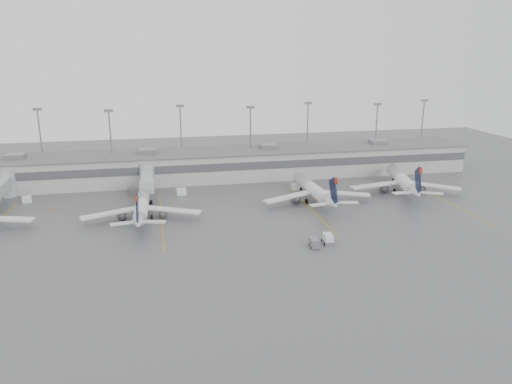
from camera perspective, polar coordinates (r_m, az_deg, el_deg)
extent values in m
plane|color=#505053|center=(93.43, 0.51, -7.13)|extent=(260.00, 260.00, 0.00)
cube|color=#AFB0AA|center=(146.75, -4.31, 3.16)|extent=(150.00, 16.00, 8.00)
cube|color=#47474C|center=(138.75, -3.88, 2.83)|extent=(150.00, 0.15, 2.20)
cube|color=#606060|center=(145.89, -4.34, 4.71)|extent=(152.00, 17.00, 0.30)
cube|color=slate|center=(149.17, -25.83, 3.68)|extent=(5.00, 4.00, 1.30)
cube|color=slate|center=(159.92, 13.79, 5.58)|extent=(5.00, 4.00, 1.30)
cylinder|color=gray|center=(156.94, -23.32, 4.97)|extent=(0.44, 0.44, 20.00)
cube|color=slate|center=(155.51, -23.74, 8.65)|extent=(2.40, 0.50, 0.80)
cylinder|color=gray|center=(146.79, -16.19, 4.96)|extent=(0.44, 0.44, 20.00)
cube|color=slate|center=(145.26, -16.51, 8.90)|extent=(2.40, 0.50, 0.80)
cylinder|color=gray|center=(153.93, -8.54, 5.92)|extent=(0.44, 0.44, 20.00)
cube|color=slate|center=(152.47, -8.70, 9.69)|extent=(2.40, 0.50, 0.80)
cylinder|color=gray|center=(149.04, -0.63, 5.76)|extent=(0.44, 0.44, 20.00)
cube|color=slate|center=(147.54, -0.64, 9.66)|extent=(2.40, 0.50, 0.80)
cylinder|color=gray|center=(161.12, 5.89, 6.47)|extent=(0.44, 0.44, 20.00)
cube|color=slate|center=(159.73, 5.99, 10.08)|extent=(2.40, 0.50, 0.80)
cylinder|color=gray|center=(161.49, 13.52, 6.13)|extent=(0.44, 0.44, 20.00)
cube|color=slate|center=(160.10, 13.76, 9.72)|extent=(2.40, 0.50, 0.80)
cylinder|color=gray|center=(177.27, 18.40, 6.62)|extent=(0.44, 0.44, 20.00)
cube|color=slate|center=(176.01, 18.70, 9.89)|extent=(2.40, 0.50, 0.80)
cylinder|color=#97999C|center=(142.87, -26.49, 0.91)|extent=(4.00, 4.00, 7.00)
cube|color=#97999C|center=(136.61, -27.17, 0.53)|extent=(2.80, 13.00, 2.60)
cylinder|color=#97999C|center=(137.96, -12.33, 1.77)|extent=(4.00, 4.00, 7.00)
cube|color=#97999C|center=(131.47, -12.35, 1.42)|extent=(2.80, 13.00, 2.60)
cube|color=#97999C|center=(124.22, -12.36, 0.55)|extent=(3.40, 2.40, 3.00)
cylinder|color=gray|center=(125.01, -12.28, -0.73)|extent=(0.70, 0.70, 2.80)
cube|color=black|center=(125.31, -12.25, -1.19)|extent=(2.20, 1.20, 0.70)
cube|color=#C3920B|center=(113.99, -10.74, -3.03)|extent=(0.25, 40.00, 0.01)
cube|color=#C3920B|center=(119.48, 6.28, -1.94)|extent=(0.25, 40.00, 0.01)
cube|color=#C3920B|center=(134.19, 20.65, -0.87)|extent=(0.25, 40.00, 0.01)
cube|color=silver|center=(118.09, -27.11, -2.76)|extent=(13.55, 4.87, 0.36)
cylinder|color=silver|center=(115.32, -12.88, -1.41)|extent=(3.84, 21.46, 2.91)
cone|color=silver|center=(126.84, -12.59, 0.21)|extent=(3.03, 2.84, 2.91)
cone|color=silver|center=(102.97, -13.28, -3.35)|extent=(3.12, 4.97, 2.91)
cube|color=silver|center=(113.66, -16.35, -2.34)|extent=(12.83, 5.81, 0.34)
cube|color=silver|center=(112.69, -9.48, -2.05)|extent=(12.70, 6.78, 0.34)
cube|color=black|center=(101.63, -13.40, -1.95)|extent=(0.53, 5.47, 6.35)
cube|color=#9A1F0B|center=(99.68, -13.54, -0.79)|extent=(0.38, 1.97, 1.84)
cylinder|color=black|center=(124.38, -12.59, -1.30)|extent=(0.38, 0.89, 0.87)
cylinder|color=black|center=(114.38, -13.88, -2.88)|extent=(0.48, 1.09, 1.07)
cylinder|color=black|center=(114.09, -11.84, -2.80)|extent=(0.48, 1.09, 1.07)
cylinder|color=silver|center=(125.27, 6.47, 0.36)|extent=(3.46, 22.29, 3.03)
cone|color=silver|center=(136.74, 4.75, 1.76)|extent=(3.09, 2.89, 3.03)
cone|color=silver|center=(113.10, 8.70, -1.25)|extent=(3.13, 5.11, 3.03)
cube|color=silver|center=(120.80, 3.72, -0.57)|extent=(13.28, 6.78, 0.35)
cube|color=silver|center=(125.44, 9.93, -0.14)|extent=(13.34, 6.33, 0.35)
cube|color=black|center=(111.82, 8.86, 0.10)|extent=(0.41, 5.70, 6.61)
cube|color=#9A1F0B|center=(109.95, 9.16, 1.24)|extent=(0.34, 2.05, 1.92)
cylinder|color=black|center=(134.26, 5.16, 0.34)|extent=(0.37, 0.92, 0.91)
cylinder|color=black|center=(123.47, 5.81, -1.05)|extent=(0.48, 1.12, 1.11)
cylinder|color=black|center=(124.85, 7.65, -0.92)|extent=(0.48, 1.12, 1.11)
cylinder|color=silver|center=(138.46, 16.32, 1.40)|extent=(8.66, 23.35, 3.17)
cone|color=silver|center=(150.83, 15.15, 2.67)|extent=(3.79, 3.64, 3.17)
cone|color=silver|center=(125.25, 17.84, -0.07)|extent=(4.35, 5.90, 3.17)
cube|color=silver|center=(134.23, 13.52, 0.77)|extent=(13.91, 3.73, 0.37)
cube|color=silver|center=(137.95, 19.56, 0.69)|extent=(13.13, 9.60, 0.37)
cube|color=black|center=(123.97, 18.02, 1.23)|extent=(1.74, 5.86, 6.92)
cube|color=#9A1F0B|center=(122.05, 18.30, 2.31)|extent=(0.82, 2.15, 2.01)
cylinder|color=black|center=(148.07, 15.37, 1.33)|extent=(0.59, 1.01, 0.95)
cylinder|color=black|center=(136.61, 15.54, 0.13)|extent=(0.74, 1.24, 1.16)
cylinder|color=black|center=(137.71, 17.33, 0.11)|extent=(0.74, 1.24, 1.16)
cube|color=silver|center=(98.87, 8.23, -5.33)|extent=(1.85, 2.76, 1.98)
cube|color=slate|center=(99.09, 8.21, -5.66)|extent=(2.11, 3.21, 0.77)
cylinder|color=black|center=(99.88, 7.56, -5.50)|extent=(0.29, 0.63, 0.61)
cylinder|color=black|center=(100.33, 8.53, -5.44)|extent=(0.29, 0.63, 0.61)
cylinder|color=black|center=(97.92, 7.88, -5.97)|extent=(0.29, 0.63, 0.61)
cylinder|color=black|center=(98.37, 8.87, -5.90)|extent=(0.29, 0.63, 0.61)
cube|color=slate|center=(96.83, 6.67, -5.78)|extent=(1.78, 2.85, 1.66)
cylinder|color=black|center=(97.80, 6.14, -5.95)|extent=(0.26, 0.56, 0.55)
cylinder|color=black|center=(96.37, 7.20, -6.34)|extent=(0.26, 0.56, 0.55)
cube|color=silver|center=(136.18, -24.73, -0.75)|extent=(2.50, 1.97, 1.56)
cube|color=silver|center=(131.24, -8.56, 0.04)|extent=(2.71, 2.05, 1.74)
cube|color=silver|center=(135.21, 4.56, 0.63)|extent=(2.70, 2.24, 1.63)
cube|color=slate|center=(133.57, -13.81, 0.08)|extent=(3.11, 3.72, 1.99)
cone|color=orange|center=(127.37, -22.29, -1.77)|extent=(0.45, 0.45, 0.72)
cone|color=orange|center=(119.70, -10.90, -1.95)|extent=(0.39, 0.39, 0.61)
cone|color=orange|center=(126.18, 6.71, -0.78)|extent=(0.48, 0.48, 0.77)
cone|color=orange|center=(138.12, 18.77, -0.06)|extent=(0.46, 0.46, 0.73)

